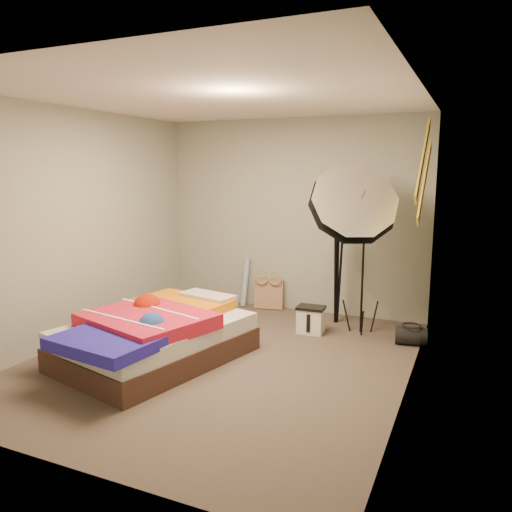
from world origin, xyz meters
The scene contains 15 objects.
floor centered at (0.00, 0.00, 0.00)m, with size 4.00×4.00×0.00m, color #4F443A.
ceiling centered at (0.00, 0.00, 2.50)m, with size 4.00×4.00×0.00m, color silver.
wall_back centered at (0.00, 2.00, 1.25)m, with size 3.50×3.50×0.00m, color gray.
wall_front centered at (0.00, -2.00, 1.25)m, with size 3.50×3.50×0.00m, color gray.
wall_left centered at (-1.75, 0.00, 1.25)m, with size 4.00×4.00×0.00m, color gray.
wall_right centered at (1.75, 0.00, 1.25)m, with size 4.00×4.00×0.00m, color gray.
tote_bag centered at (-0.28, 1.90, 0.19)m, with size 0.39×0.12×0.39m, color tan.
wrapping_roll centered at (-0.64, 1.90, 0.32)m, with size 0.07×0.07×0.65m, color #587DB4.
camera_case centered at (0.55, 1.14, 0.14)m, with size 0.29×0.21×0.29m, color silver.
duffel_bag centered at (1.65, 1.20, 0.10)m, with size 0.20×0.20×0.32m, color black.
wall_stripe_upper centered at (1.73, 0.60, 1.95)m, with size 0.02×1.10×0.10m, color gold.
wall_stripe_lower centered at (1.73, 0.85, 1.75)m, with size 0.02×1.10×0.10m, color gold.
bed centered at (-0.59, -0.28, 0.26)m, with size 1.61×2.09×0.52m.
photo_umbrella centered at (0.97, 1.22, 1.46)m, with size 1.02×1.04×2.03m.
camera_tripod centered at (0.71, 1.65, 0.67)m, with size 0.07×0.07×1.17m.
Camera 1 is at (2.20, -4.14, 1.85)m, focal length 35.00 mm.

